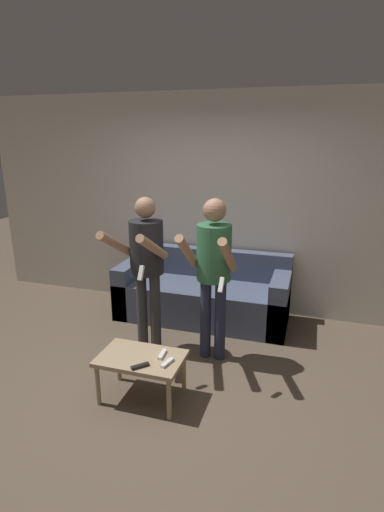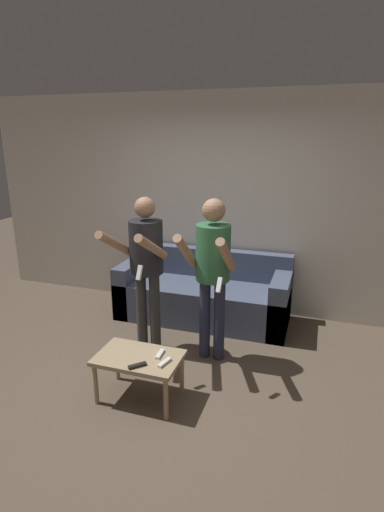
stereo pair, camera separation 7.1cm
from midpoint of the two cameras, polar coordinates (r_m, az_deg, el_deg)
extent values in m
plane|color=brown|center=(3.75, -5.22, -18.89)|extent=(14.00, 14.00, 0.00)
cube|color=silver|center=(5.04, 3.20, 7.28)|extent=(6.40, 0.06, 2.70)
cube|color=#4C5670|center=(4.94, 1.03, -6.49)|extent=(2.07, 0.79, 0.46)
cube|color=#4C5670|center=(5.08, 2.05, -0.89)|extent=(2.07, 0.16, 0.36)
cube|color=#4C5670|center=(5.22, -8.89, -4.20)|extent=(0.20, 0.79, 0.66)
cube|color=#4C5670|center=(4.75, 12.01, -6.57)|extent=(0.20, 0.79, 0.66)
cylinder|color=#383838|center=(4.29, -7.63, -7.60)|extent=(0.11, 0.11, 0.84)
cylinder|color=#383838|center=(4.23, -5.73, -7.88)|extent=(0.11, 0.11, 0.84)
cylinder|color=#232328|center=(4.02, -7.02, 1.28)|extent=(0.34, 0.34, 0.54)
sphere|color=#A87A5B|center=(3.93, -7.23, 6.88)|extent=(0.21, 0.21, 0.21)
cylinder|color=#A87A5B|center=(3.84, -11.36, 1.66)|extent=(0.08, 0.60, 0.38)
cylinder|color=#A87A5B|center=(3.68, -6.14, 1.22)|extent=(0.08, 0.60, 0.38)
cube|color=white|center=(3.48, -7.87, -2.41)|extent=(0.04, 0.09, 0.13)
cylinder|color=#282D47|center=(4.06, 1.45, -8.85)|extent=(0.11, 0.11, 0.85)
cylinder|color=#282D47|center=(4.03, 3.52, -9.11)|extent=(0.11, 0.11, 0.85)
cylinder|color=#337047|center=(3.79, 2.61, 0.50)|extent=(0.33, 0.33, 0.54)
sphere|color=#A87A5B|center=(3.70, 2.70, 6.56)|extent=(0.22, 0.22, 0.22)
cylinder|color=#A87A5B|center=(3.61, -1.20, 0.56)|extent=(0.08, 0.52, 0.44)
cylinder|color=#A87A5B|center=(3.52, 4.57, 0.05)|extent=(0.08, 0.52, 0.44)
cube|color=white|center=(3.36, 3.59, -4.12)|extent=(0.04, 0.10, 0.12)
cube|color=tan|center=(3.50, -7.90, -14.28)|extent=(0.72, 0.45, 0.04)
cylinder|color=tan|center=(3.60, -13.88, -17.47)|extent=(0.04, 0.04, 0.37)
cylinder|color=tan|center=(3.36, -3.95, -19.76)|extent=(0.04, 0.04, 0.37)
cylinder|color=tan|center=(3.87, -10.98, -14.63)|extent=(0.04, 0.04, 0.37)
cylinder|color=tan|center=(3.65, -1.75, -16.44)|extent=(0.04, 0.04, 0.37)
cube|color=black|center=(3.34, -8.05, -15.30)|extent=(0.13, 0.13, 0.02)
cube|color=white|center=(3.36, -4.17, -14.97)|extent=(0.07, 0.15, 0.02)
cube|color=white|center=(3.47, -4.87, -13.83)|extent=(0.04, 0.15, 0.02)
camera|label=1|loc=(0.04, -90.47, -0.14)|focal=28.00mm
camera|label=2|loc=(0.04, 89.53, 0.14)|focal=28.00mm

